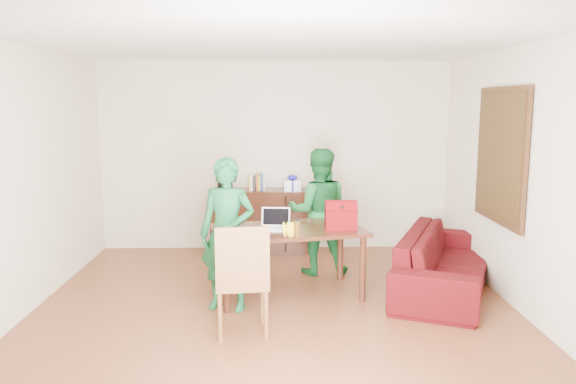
{
  "coord_description": "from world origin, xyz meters",
  "views": [
    {
      "loc": [
        0.01,
        -5.32,
        2.13
      ],
      "look_at": [
        0.15,
        0.87,
        1.13
      ],
      "focal_mm": 35.0,
      "sensor_mm": 36.0,
      "label": 1
    }
  ],
  "objects_px": {
    "laptop": "(275,226)",
    "table": "(288,237)",
    "chair": "(242,302)",
    "person_far": "(319,212)",
    "person_near": "(227,234)",
    "bottle": "(297,228)",
    "red_bag": "(341,218)",
    "sofa": "(445,261)"
  },
  "relations": [
    {
      "from": "table",
      "to": "chair",
      "type": "height_order",
      "value": "chair"
    },
    {
      "from": "table",
      "to": "bottle",
      "type": "distance_m",
      "value": 0.43
    },
    {
      "from": "chair",
      "to": "person_far",
      "type": "relative_size",
      "value": 0.67
    },
    {
      "from": "chair",
      "to": "person_far",
      "type": "bearing_deg",
      "value": 59.02
    },
    {
      "from": "laptop",
      "to": "sofa",
      "type": "xyz_separation_m",
      "value": [
        1.95,
        0.23,
        -0.47
      ]
    },
    {
      "from": "table",
      "to": "chair",
      "type": "distance_m",
      "value": 1.19
    },
    {
      "from": "person_near",
      "to": "laptop",
      "type": "bearing_deg",
      "value": 47.87
    },
    {
      "from": "chair",
      "to": "laptop",
      "type": "distance_m",
      "value": 1.14
    },
    {
      "from": "red_bag",
      "to": "person_far",
      "type": "bearing_deg",
      "value": 101.57
    },
    {
      "from": "person_near",
      "to": "person_far",
      "type": "bearing_deg",
      "value": 62.67
    },
    {
      "from": "red_bag",
      "to": "sofa",
      "type": "relative_size",
      "value": 0.15
    },
    {
      "from": "person_near",
      "to": "person_far",
      "type": "relative_size",
      "value": 1.01
    },
    {
      "from": "red_bag",
      "to": "bottle",
      "type": "bearing_deg",
      "value": -145.2
    },
    {
      "from": "chair",
      "to": "bottle",
      "type": "relative_size",
      "value": 5.64
    },
    {
      "from": "table",
      "to": "person_near",
      "type": "bearing_deg",
      "value": -159.66
    },
    {
      "from": "laptop",
      "to": "person_far",
      "type": "bearing_deg",
      "value": 63.31
    },
    {
      "from": "bottle",
      "to": "red_bag",
      "type": "relative_size",
      "value": 0.55
    },
    {
      "from": "table",
      "to": "red_bag",
      "type": "distance_m",
      "value": 0.61
    },
    {
      "from": "bottle",
      "to": "table",
      "type": "bearing_deg",
      "value": 101.96
    },
    {
      "from": "laptop",
      "to": "red_bag",
      "type": "relative_size",
      "value": 0.98
    },
    {
      "from": "laptop",
      "to": "table",
      "type": "bearing_deg",
      "value": 27.07
    },
    {
      "from": "person_far",
      "to": "red_bag",
      "type": "distance_m",
      "value": 0.88
    },
    {
      "from": "sofa",
      "to": "laptop",
      "type": "bearing_deg",
      "value": 119.82
    },
    {
      "from": "person_far",
      "to": "laptop",
      "type": "bearing_deg",
      "value": 59.95
    },
    {
      "from": "table",
      "to": "person_near",
      "type": "height_order",
      "value": "person_near"
    },
    {
      "from": "person_far",
      "to": "red_bag",
      "type": "bearing_deg",
      "value": 103.45
    },
    {
      "from": "laptop",
      "to": "bottle",
      "type": "height_order",
      "value": "laptop"
    },
    {
      "from": "chair",
      "to": "person_far",
      "type": "height_order",
      "value": "person_far"
    },
    {
      "from": "table",
      "to": "laptop",
      "type": "xyz_separation_m",
      "value": [
        -0.15,
        -0.06,
        0.14
      ]
    },
    {
      "from": "laptop",
      "to": "red_bag",
      "type": "xyz_separation_m",
      "value": [
        0.72,
        0.02,
        0.08
      ]
    },
    {
      "from": "sofa",
      "to": "table",
      "type": "bearing_deg",
      "value": 118.46
    },
    {
      "from": "chair",
      "to": "person_near",
      "type": "height_order",
      "value": "person_near"
    },
    {
      "from": "person_near",
      "to": "bottle",
      "type": "xyz_separation_m",
      "value": [
        0.72,
        0.02,
        0.06
      ]
    },
    {
      "from": "chair",
      "to": "sofa",
      "type": "xyz_separation_m",
      "value": [
        2.25,
        1.21,
        0.02
      ]
    },
    {
      "from": "person_far",
      "to": "red_bag",
      "type": "xyz_separation_m",
      "value": [
        0.18,
        -0.86,
        0.1
      ]
    },
    {
      "from": "person_far",
      "to": "bottle",
      "type": "distance_m",
      "value": 1.24
    },
    {
      "from": "laptop",
      "to": "red_bag",
      "type": "bearing_deg",
      "value": 6.74
    },
    {
      "from": "chair",
      "to": "bottle",
      "type": "height_order",
      "value": "chair"
    },
    {
      "from": "red_bag",
      "to": "person_near",
      "type": "bearing_deg",
      "value": -163.51
    },
    {
      "from": "red_bag",
      "to": "laptop",
      "type": "bearing_deg",
      "value": -178.5
    },
    {
      "from": "chair",
      "to": "person_near",
      "type": "bearing_deg",
      "value": 99.34
    },
    {
      "from": "person_near",
      "to": "sofa",
      "type": "distance_m",
      "value": 2.54
    }
  ]
}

